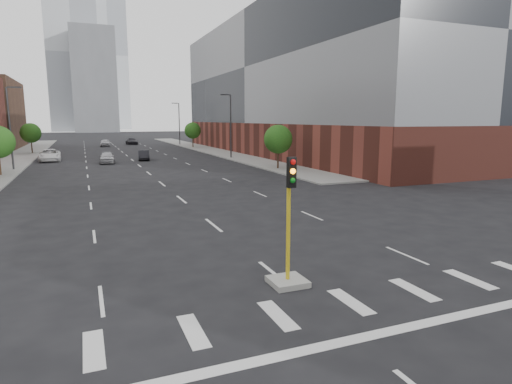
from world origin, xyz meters
TOP-DOWN VIEW (x-y plane):
  - sidewalk_left_far at (-15.00, 74.00)m, footprint 5.00×92.00m
  - sidewalk_right_far at (15.00, 74.00)m, footprint 5.00×92.00m
  - building_right_main at (29.50, 60.00)m, footprint 24.00×70.00m
  - tower_left at (-8.00, 220.00)m, footprint 22.00×22.00m
  - tower_right at (10.00, 260.00)m, footprint 20.00×20.00m
  - tower_mid at (0.00, 200.00)m, footprint 18.00×18.00m
  - median_traffic_signal at (0.00, 8.97)m, footprint 1.20×1.20m
  - streetlight_right_a at (13.41, 55.00)m, footprint 1.60×0.22m
  - streetlight_right_b at (13.41, 90.00)m, footprint 1.60×0.22m
  - streetlight_left at (-13.41, 50.00)m, footprint 1.60×0.22m
  - tree_left_far at (-14.00, 75.00)m, footprint 3.20×3.20m
  - tree_right_near at (14.00, 40.00)m, footprint 3.20×3.20m
  - tree_right_far at (14.00, 80.00)m, footprint 3.20×3.20m
  - car_near_left at (-3.46, 54.62)m, footprint 2.11×4.60m
  - car_mid_right at (1.50, 57.23)m, footprint 1.89×4.27m
  - car_far_left at (-10.50, 60.51)m, footprint 2.86×5.89m
  - car_deep_right at (3.88, 95.89)m, footprint 2.41×5.20m
  - car_distant at (-1.99, 91.16)m, footprint 2.05×4.63m

SIDE VIEW (x-z plane):
  - sidewalk_left_far at x=-15.00m, z-range 0.00..0.15m
  - sidewalk_right_far at x=15.00m, z-range 0.00..0.15m
  - car_mid_right at x=1.50m, z-range 0.00..1.36m
  - car_deep_right at x=3.88m, z-range 0.00..1.47m
  - car_near_left at x=-3.46m, z-range 0.00..1.53m
  - car_distant at x=-1.99m, z-range 0.00..1.55m
  - car_far_left at x=-10.50m, z-range 0.00..1.62m
  - median_traffic_signal at x=0.00m, z-range -1.23..3.17m
  - tree_left_far at x=-14.00m, z-range 0.97..5.82m
  - tree_right_near at x=14.00m, z-range 0.97..5.82m
  - tree_right_far at x=14.00m, z-range 0.97..5.82m
  - streetlight_right_a at x=13.41m, z-range 0.47..9.55m
  - streetlight_right_b at x=13.41m, z-range 0.47..9.55m
  - streetlight_left at x=-13.41m, z-range 0.47..9.55m
  - building_right_main at x=29.50m, z-range 0.00..22.00m
  - tower_mid at x=0.00m, z-range 0.00..44.00m
  - tower_left at x=-8.00m, z-range 0.00..70.00m
  - tower_right at x=10.00m, z-range 0.00..80.00m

